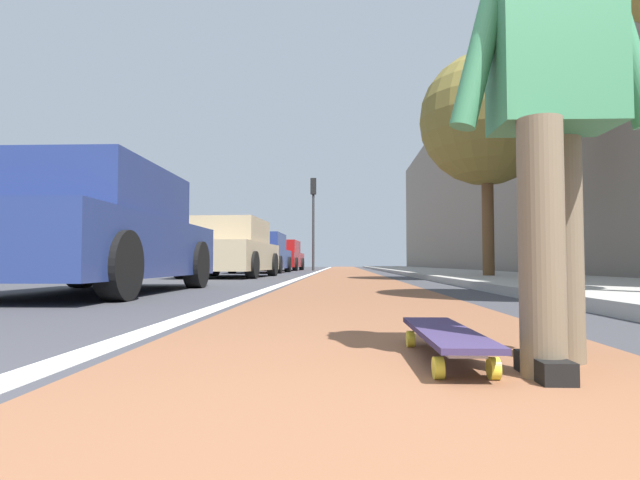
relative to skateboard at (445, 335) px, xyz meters
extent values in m
plane|color=#38383D|center=(8.59, 0.24, -0.09)|extent=(80.00, 80.00, 0.00)
cube|color=brown|center=(22.59, 0.24, -0.09)|extent=(56.00, 2.02, 0.00)
cube|color=silver|center=(18.59, 1.40, -0.09)|extent=(52.00, 0.16, 0.01)
cube|color=#9E9B93|center=(16.59, -3.02, -0.04)|extent=(52.00, 3.20, 0.11)
cube|color=gray|center=(20.59, -5.60, 3.96)|extent=(40.00, 1.20, 8.10)
cylinder|color=yellow|center=(0.30, 0.09, -0.06)|extent=(0.07, 0.03, 0.07)
cylinder|color=yellow|center=(0.30, -0.08, -0.06)|extent=(0.07, 0.03, 0.07)
cylinder|color=yellow|center=(-0.30, 0.08, -0.06)|extent=(0.07, 0.03, 0.07)
cylinder|color=yellow|center=(-0.30, -0.09, -0.06)|extent=(0.07, 0.03, 0.07)
cube|color=silver|center=(0.30, 0.00, -0.01)|extent=(0.06, 0.12, 0.02)
cube|color=silver|center=(-0.30, 0.00, -0.01)|extent=(0.06, 0.12, 0.02)
cube|color=#33284C|center=(0.00, 0.00, 0.01)|extent=(0.84, 0.21, 0.02)
cylinder|color=brown|center=(-0.27, -0.25, 0.32)|extent=(0.14, 0.14, 0.82)
cylinder|color=brown|center=(-0.01, -0.43, 0.32)|extent=(0.14, 0.14, 0.82)
cube|color=black|center=(-0.27, -0.25, -0.06)|extent=(0.26, 0.10, 0.07)
cube|color=#33724C|center=(-0.15, -0.35, 1.03)|extent=(0.24, 0.40, 0.60)
cylinder|color=#33724C|center=(-0.15, -0.11, 1.03)|extent=(0.09, 0.24, 0.60)
cylinder|color=#33724C|center=(-0.15, -0.59, 1.03)|extent=(0.09, 0.24, 0.60)
cube|color=navy|center=(4.09, 3.35, 0.45)|extent=(4.18, 1.83, 0.70)
cube|color=navy|center=(3.94, 3.35, 1.10)|extent=(2.30, 1.67, 0.60)
cube|color=#4C606B|center=(5.08, 3.35, 1.10)|extent=(0.05, 1.59, 0.51)
cylinder|color=black|center=(5.37, 4.21, 0.24)|extent=(0.68, 0.22, 0.67)
cylinder|color=black|center=(5.38, 2.50, 0.24)|extent=(0.68, 0.22, 0.67)
cylinder|color=black|center=(2.80, 2.48, 0.24)|extent=(0.68, 0.22, 0.67)
cube|color=tan|center=(11.00, 3.23, 0.44)|extent=(4.17, 1.97, 0.70)
cube|color=tan|center=(10.85, 3.24, 1.09)|extent=(2.32, 1.74, 0.60)
cube|color=#4C606B|center=(11.97, 3.19, 1.09)|extent=(0.12, 1.56, 0.51)
cylinder|color=black|center=(12.31, 4.01, 0.23)|extent=(0.65, 0.25, 0.64)
cylinder|color=black|center=(12.22, 2.33, 0.23)|extent=(0.65, 0.25, 0.64)
cylinder|color=black|center=(9.78, 4.14, 0.23)|extent=(0.65, 0.25, 0.64)
cylinder|color=black|center=(9.70, 2.45, 0.23)|extent=(0.65, 0.25, 0.64)
cube|color=navy|center=(16.92, 3.38, 0.42)|extent=(4.33, 1.78, 0.70)
cube|color=navy|center=(16.77, 3.38, 1.07)|extent=(2.39, 1.61, 0.60)
cube|color=#4C606B|center=(17.95, 3.36, 1.07)|extent=(0.07, 1.50, 0.51)
cylinder|color=black|center=(18.26, 4.16, 0.21)|extent=(0.62, 0.23, 0.62)
cylinder|color=black|center=(18.24, 2.54, 0.21)|extent=(0.62, 0.23, 0.62)
cylinder|color=black|center=(15.60, 4.21, 0.21)|extent=(0.62, 0.23, 0.62)
cylinder|color=black|center=(15.57, 2.59, 0.21)|extent=(0.62, 0.23, 0.62)
cube|color=maroon|center=(23.15, 3.40, 0.43)|extent=(4.41, 1.96, 0.70)
cube|color=maroon|center=(23.00, 3.41, 1.08)|extent=(2.45, 1.75, 0.60)
cube|color=#4C606B|center=(24.20, 3.37, 1.08)|extent=(0.09, 1.60, 0.51)
cylinder|color=black|center=(24.53, 4.22, 0.22)|extent=(0.64, 0.24, 0.63)
cylinder|color=black|center=(24.47, 2.49, 0.22)|extent=(0.64, 0.24, 0.63)
cylinder|color=black|center=(21.83, 4.31, 0.22)|extent=(0.64, 0.24, 0.63)
cylinder|color=black|center=(21.77, 2.58, 0.22)|extent=(0.64, 0.24, 0.63)
cylinder|color=#2D2D2D|center=(23.00, 1.80, 1.79)|extent=(0.12, 0.12, 3.77)
cube|color=black|center=(23.00, 1.80, 4.08)|extent=(0.24, 0.28, 0.80)
sphere|color=#360606|center=(23.13, 1.80, 4.34)|extent=(0.16, 0.16, 0.16)
sphere|color=gold|center=(23.13, 1.80, 4.08)|extent=(0.16, 0.16, 0.16)
sphere|color=black|center=(23.13, 1.80, 3.82)|extent=(0.16, 0.16, 0.16)
cylinder|color=brown|center=(8.59, -2.62, 1.10)|extent=(0.24, 0.24, 2.39)
sphere|color=olive|center=(8.59, -2.62, 3.25)|extent=(2.74, 2.74, 2.74)
camera|label=1|loc=(-1.90, 0.38, 0.27)|focal=28.42mm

